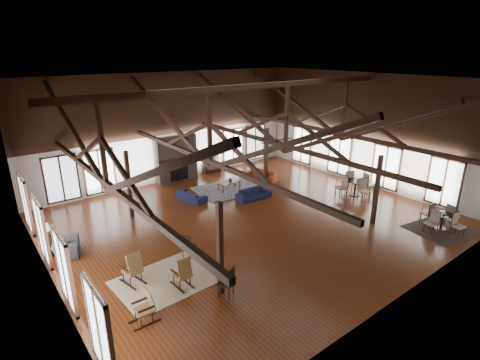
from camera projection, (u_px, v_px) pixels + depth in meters
floor at (250, 220)px, 16.53m from camera, size 16.00×16.00×0.00m
ceiling at (251, 80)px, 14.54m from camera, size 16.00×14.00×0.02m
wall_back at (171, 128)px, 20.77m from camera, size 16.00×0.02×6.00m
wall_front at (411, 208)px, 10.30m from camera, size 16.00×0.02×6.00m
wall_left at (39, 199)px, 10.94m from camera, size 0.02×14.00×6.00m
wall_right at (366, 130)px, 20.13m from camera, size 0.02×14.00×6.00m
roof_truss at (251, 130)px, 15.19m from camera, size 15.60×14.07×3.14m
post_grid at (250, 188)px, 16.02m from camera, size 8.16×7.16×3.05m
fireplace at (176, 159)px, 21.09m from camera, size 2.50×0.69×2.60m
ceiling_fan at (277, 140)px, 14.83m from camera, size 1.60×1.60×0.75m
sofa_navy_front at (254, 194)px, 18.76m from camera, size 1.83×0.79×0.52m
sofa_navy_left at (191, 196)px, 18.59m from camera, size 1.80×1.02×0.50m
sofa_orange at (262, 175)px, 21.58m from camera, size 2.00×1.29×0.55m
coffee_table at (229, 182)px, 19.88m from camera, size 1.42×0.95×0.50m
vase at (230, 180)px, 19.79m from camera, size 0.22×0.22×0.20m
armchair at (66, 248)px, 13.58m from camera, size 1.18×1.10×0.62m
side_table_lamp at (50, 241)px, 13.70m from camera, size 0.49×0.49×1.25m
rocking_chair_a at (133, 269)px, 11.86m from camera, size 0.64×0.96×1.14m
rocking_chair_b at (183, 274)px, 11.70m from camera, size 0.48×0.84×1.05m
rocking_chair_c at (146, 306)px, 10.25m from camera, size 0.80×0.45×1.03m
side_chair_a at (187, 245)px, 13.36m from camera, size 0.52×0.52×0.92m
side_chair_b at (229, 280)px, 11.22m from camera, size 0.58×0.58×1.01m
cafe_table_near at (442, 219)px, 15.54m from camera, size 1.87×1.87×0.96m
cafe_table_far at (355, 185)px, 19.15m from camera, size 2.14×2.14×1.10m
cup_near at (444, 214)px, 15.38m from camera, size 0.15×0.15×0.09m
cup_far at (358, 180)px, 19.03m from camera, size 0.17×0.17×0.11m
tv_console at (212, 167)px, 22.88m from camera, size 1.15×0.43×0.58m
television at (211, 159)px, 22.69m from camera, size 0.93×0.24×0.53m
rug_tan at (165, 281)px, 12.17m from camera, size 3.14×2.53×0.01m
rug_navy at (229, 189)px, 20.13m from camera, size 3.73×2.96×0.01m
rug_dark at (441, 230)px, 15.59m from camera, size 2.69×2.51×0.01m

